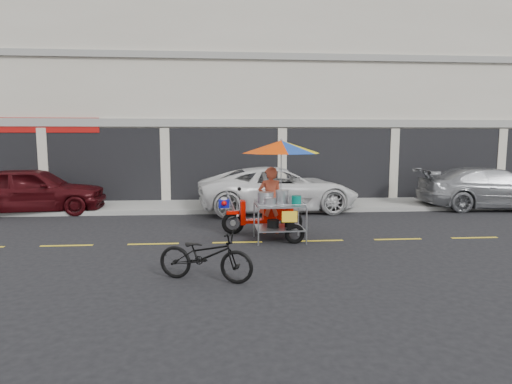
{
  "coord_description": "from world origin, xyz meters",
  "views": [
    {
      "loc": [
        -2.37,
        -10.1,
        2.47
      ],
      "look_at": [
        -1.5,
        0.6,
        1.15
      ],
      "focal_mm": 30.0,
      "sensor_mm": 36.0,
      "label": 1
    }
  ],
  "objects": [
    {
      "name": "white_pickup",
      "position": [
        -0.41,
        4.49,
        0.77
      ],
      "size": [
        5.75,
        3.11,
        1.53
      ],
      "primitive_type": "imported",
      "rotation": [
        0.0,
        0.0,
        1.68
      ],
      "color": "silver",
      "rests_on": "ground"
    },
    {
      "name": "ground",
      "position": [
        0.0,
        0.0,
        0.0
      ],
      "size": [
        90.0,
        90.0,
        0.0
      ],
      "primitive_type": "plane",
      "color": "black"
    },
    {
      "name": "shophouse_block",
      "position": [
        2.82,
        10.59,
        4.24
      ],
      "size": [
        36.0,
        8.11,
        10.4
      ],
      "color": "beige",
      "rests_on": "ground"
    },
    {
      "name": "sidewalk",
      "position": [
        0.0,
        5.5,
        0.07
      ],
      "size": [
        45.0,
        3.0,
        0.15
      ],
      "primitive_type": "cube",
      "color": "gray",
      "rests_on": "ground"
    },
    {
      "name": "centerline",
      "position": [
        0.0,
        0.0,
        0.0
      ],
      "size": [
        42.0,
        0.1,
        0.01
      ],
      "primitive_type": "cube",
      "color": "gold",
      "rests_on": "ground"
    },
    {
      "name": "silver_pickup",
      "position": [
        7.25,
        4.34,
        0.74
      ],
      "size": [
        5.25,
        2.5,
        1.48
      ],
      "primitive_type": "imported",
      "rotation": [
        0.0,
        0.0,
        1.49
      ],
      "color": "gray",
      "rests_on": "ground"
    },
    {
      "name": "food_vendor_rig",
      "position": [
        -1.0,
        0.49,
        1.57
      ],
      "size": [
        2.52,
        1.98,
        2.51
      ],
      "rotation": [
        0.0,
        0.0,
        0.03
      ],
      "color": "black",
      "rests_on": "ground"
    },
    {
      "name": "near_bicycle",
      "position": [
        -2.66,
        -2.76,
        0.46
      ],
      "size": [
        1.84,
        1.15,
        0.91
      ],
      "primitive_type": "imported",
      "rotation": [
        0.0,
        0.0,
        1.23
      ],
      "color": "black",
      "rests_on": "ground"
    },
    {
      "name": "maroon_sedan",
      "position": [
        -8.68,
        4.69,
        0.79
      ],
      "size": [
        4.79,
        2.32,
        1.58
      ],
      "primitive_type": "imported",
      "rotation": [
        0.0,
        0.0,
        1.67
      ],
      "color": "#37080B",
      "rests_on": "ground"
    }
  ]
}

